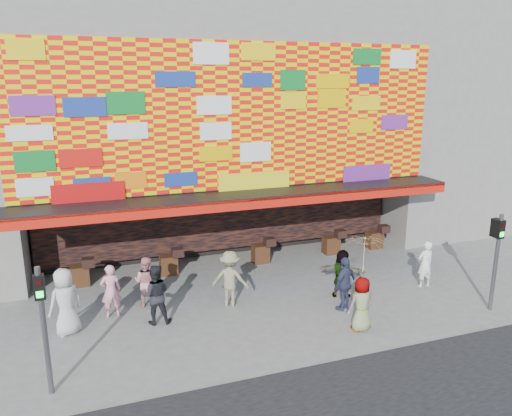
{
  "coord_description": "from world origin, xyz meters",
  "views": [
    {
      "loc": [
        -5.16,
        -12.2,
        6.81
      ],
      "look_at": [
        -0.11,
        2.0,
        2.88
      ],
      "focal_mm": 35.0,
      "sensor_mm": 36.0,
      "label": 1
    }
  ],
  "objects_px": {
    "signal_right": "(497,252)",
    "ped_g": "(361,304)",
    "ped_i": "(146,281)",
    "ped_c": "(155,294)",
    "ped_b": "(111,291)",
    "ped_e": "(345,284)",
    "ped_h": "(425,264)",
    "ped_a": "(65,302)",
    "signal_left": "(43,317)",
    "parasol": "(364,255)",
    "ped_f": "(342,273)",
    "ped_d": "(230,279)"
  },
  "relations": [
    {
      "from": "ped_d",
      "to": "ped_f",
      "type": "xyz_separation_m",
      "value": [
        3.54,
        -0.57,
        -0.09
      ]
    },
    {
      "from": "ped_d",
      "to": "ped_g",
      "type": "xyz_separation_m",
      "value": [
        2.97,
        -2.7,
        -0.1
      ]
    },
    {
      "from": "signal_left",
      "to": "ped_i",
      "type": "relative_size",
      "value": 1.9
    },
    {
      "from": "signal_left",
      "to": "ped_i",
      "type": "xyz_separation_m",
      "value": [
        2.62,
        3.78,
        -1.07
      ]
    },
    {
      "from": "ped_a",
      "to": "ped_g",
      "type": "relative_size",
      "value": 1.22
    },
    {
      "from": "signal_right",
      "to": "parasol",
      "type": "bearing_deg",
      "value": 177.08
    },
    {
      "from": "signal_left",
      "to": "ped_b",
      "type": "xyz_separation_m",
      "value": [
        1.56,
        3.38,
        -1.05
      ]
    },
    {
      "from": "ped_d",
      "to": "ped_i",
      "type": "xyz_separation_m",
      "value": [
        -2.43,
        0.86,
        -0.09
      ]
    },
    {
      "from": "signal_left",
      "to": "ped_g",
      "type": "xyz_separation_m",
      "value": [
        8.02,
        0.22,
        -1.08
      ]
    },
    {
      "from": "ped_e",
      "to": "ped_i",
      "type": "distance_m",
      "value": 6.04
    },
    {
      "from": "ped_f",
      "to": "ped_d",
      "type": "bearing_deg",
      "value": 26.71
    },
    {
      "from": "ped_b",
      "to": "ped_f",
      "type": "xyz_separation_m",
      "value": [
        7.04,
        -1.03,
        -0.02
      ]
    },
    {
      "from": "ped_a",
      "to": "ped_g",
      "type": "bearing_deg",
      "value": 134.46
    },
    {
      "from": "ped_h",
      "to": "ped_i",
      "type": "xyz_separation_m",
      "value": [
        -8.99,
        1.65,
        -0.01
      ]
    },
    {
      "from": "ped_i",
      "to": "ped_c",
      "type": "bearing_deg",
      "value": 126.74
    },
    {
      "from": "signal_left",
      "to": "ped_h",
      "type": "height_order",
      "value": "signal_left"
    },
    {
      "from": "ped_a",
      "to": "parasol",
      "type": "distance_m",
      "value": 8.18
    },
    {
      "from": "ped_a",
      "to": "ped_b",
      "type": "bearing_deg",
      "value": -179.16
    },
    {
      "from": "ped_g",
      "to": "ped_h",
      "type": "relative_size",
      "value": 0.97
    },
    {
      "from": "signal_left",
      "to": "ped_c",
      "type": "height_order",
      "value": "signal_left"
    },
    {
      "from": "signal_left",
      "to": "ped_f",
      "type": "xyz_separation_m",
      "value": [
        8.59,
        2.35,
        -1.07
      ]
    },
    {
      "from": "signal_right",
      "to": "ped_c",
      "type": "distance_m",
      "value": 10.06
    },
    {
      "from": "ped_d",
      "to": "ped_h",
      "type": "distance_m",
      "value": 6.61
    },
    {
      "from": "ped_h",
      "to": "ped_i",
      "type": "distance_m",
      "value": 9.14
    },
    {
      "from": "ped_b",
      "to": "ped_i",
      "type": "xyz_separation_m",
      "value": [
        1.07,
        0.4,
        -0.02
      ]
    },
    {
      "from": "ped_b",
      "to": "signal_right",
      "type": "bearing_deg",
      "value": 157.48
    },
    {
      "from": "ped_d",
      "to": "ped_h",
      "type": "height_order",
      "value": "ped_d"
    },
    {
      "from": "ped_a",
      "to": "ped_i",
      "type": "xyz_separation_m",
      "value": [
        2.29,
        1.06,
        -0.16
      ]
    },
    {
      "from": "parasol",
      "to": "ped_g",
      "type": "bearing_deg",
      "value": 180.0
    },
    {
      "from": "ped_a",
      "to": "ped_i",
      "type": "distance_m",
      "value": 2.53
    },
    {
      "from": "ped_h",
      "to": "signal_left",
      "type": "bearing_deg",
      "value": 9.55
    },
    {
      "from": "signal_left",
      "to": "ped_a",
      "type": "bearing_deg",
      "value": 83.04
    },
    {
      "from": "signal_left",
      "to": "ped_f",
      "type": "distance_m",
      "value": 8.97
    },
    {
      "from": "ped_c",
      "to": "ped_h",
      "type": "xyz_separation_m",
      "value": [
        8.89,
        -0.41,
        -0.08
      ]
    },
    {
      "from": "signal_right",
      "to": "ped_d",
      "type": "distance_m",
      "value": 7.97
    },
    {
      "from": "ped_c",
      "to": "ped_b",
      "type": "bearing_deg",
      "value": -26.59
    },
    {
      "from": "ped_g",
      "to": "ped_h",
      "type": "bearing_deg",
      "value": -155.77
    },
    {
      "from": "signal_right",
      "to": "ped_c",
      "type": "relative_size",
      "value": 1.71
    },
    {
      "from": "signal_left",
      "to": "parasol",
      "type": "height_order",
      "value": "signal_left"
    },
    {
      "from": "signal_left",
      "to": "ped_i",
      "type": "height_order",
      "value": "signal_left"
    },
    {
      "from": "signal_right",
      "to": "ped_g",
      "type": "xyz_separation_m",
      "value": [
        -4.38,
        0.22,
        -1.08
      ]
    },
    {
      "from": "ped_a",
      "to": "ped_h",
      "type": "bearing_deg",
      "value": 149.48
    },
    {
      "from": "ped_e",
      "to": "ped_i",
      "type": "relative_size",
      "value": 1.06
    },
    {
      "from": "ped_b",
      "to": "ped_g",
      "type": "relative_size",
      "value": 1.04
    },
    {
      "from": "ped_b",
      "to": "ped_i",
      "type": "distance_m",
      "value": 1.14
    },
    {
      "from": "ped_a",
      "to": "ped_d",
      "type": "bearing_deg",
      "value": 154.89
    },
    {
      "from": "ped_h",
      "to": "ped_i",
      "type": "height_order",
      "value": "ped_h"
    },
    {
      "from": "signal_left",
      "to": "signal_right",
      "type": "relative_size",
      "value": 1.0
    },
    {
      "from": "ped_e",
      "to": "ped_g",
      "type": "height_order",
      "value": "ped_e"
    },
    {
      "from": "ped_c",
      "to": "ped_d",
      "type": "relative_size",
      "value": 1.0
    }
  ]
}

